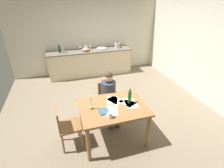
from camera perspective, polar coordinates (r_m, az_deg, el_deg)
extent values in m
cube|color=#7A6B56|center=(4.52, -1.43, -8.04)|extent=(5.20, 5.20, 0.04)
cube|color=beige|center=(6.35, -8.21, 15.40)|extent=(5.20, 0.12, 2.60)
cube|color=beige|center=(5.20, 27.62, 9.88)|extent=(0.12, 5.20, 2.60)
cube|color=beige|center=(6.25, -7.12, 6.96)|extent=(2.85, 0.60, 0.86)
cube|color=#72665B|center=(6.11, -7.37, 10.91)|extent=(2.89, 0.64, 0.04)
cube|color=olive|center=(3.23, 0.26, -7.61)|extent=(1.23, 0.94, 0.04)
cylinder|color=olive|center=(3.09, -7.80, -19.39)|extent=(0.07, 0.07, 0.73)
cylinder|color=olive|center=(3.36, 11.85, -15.09)|extent=(0.07, 0.07, 0.73)
cylinder|color=olive|center=(3.70, -10.08, -10.30)|extent=(0.07, 0.07, 0.73)
cylinder|color=olive|center=(3.93, 6.25, -7.47)|extent=(0.07, 0.07, 0.73)
cube|color=olive|center=(3.94, -1.25, -5.80)|extent=(0.42, 0.42, 0.04)
cube|color=olive|center=(3.98, -2.15, -1.90)|extent=(0.36, 0.05, 0.40)
cylinder|color=olive|center=(3.90, -2.79, -10.33)|extent=(0.04, 0.04, 0.43)
cylinder|color=olive|center=(3.99, 1.93, -9.30)|extent=(0.04, 0.04, 0.43)
cylinder|color=olive|center=(4.16, -4.22, -7.61)|extent=(0.04, 0.04, 0.43)
cylinder|color=olive|center=(4.25, 0.21, -6.72)|extent=(0.04, 0.04, 0.43)
cylinder|color=#333842|center=(3.79, -1.20, -2.68)|extent=(0.34, 0.34, 0.50)
sphere|color=#D8AD8C|center=(3.62, -1.26, 2.24)|extent=(0.20, 0.20, 0.20)
sphere|color=#473323|center=(3.60, -1.27, 2.82)|extent=(0.19, 0.19, 0.19)
cylinder|color=#383847|center=(3.75, -1.37, -7.57)|extent=(0.15, 0.39, 0.13)
cylinder|color=#383847|center=(3.74, -0.37, -11.97)|extent=(0.10, 0.10, 0.45)
cylinder|color=#383847|center=(3.80, 0.93, -7.09)|extent=(0.15, 0.39, 0.13)
cylinder|color=#383847|center=(3.79, 1.95, -11.43)|extent=(0.10, 0.10, 0.45)
cube|color=olive|center=(3.36, -13.83, -13.31)|extent=(0.43, 0.43, 0.04)
cube|color=olive|center=(3.22, -17.54, -11.07)|extent=(0.06, 0.36, 0.40)
cylinder|color=olive|center=(3.40, -9.96, -17.50)|extent=(0.04, 0.04, 0.44)
cylinder|color=olive|center=(3.65, -11.16, -13.90)|extent=(0.04, 0.04, 0.44)
cylinder|color=olive|center=(3.39, -15.87, -18.62)|extent=(0.04, 0.04, 0.44)
cylinder|color=olive|center=(3.63, -16.58, -14.90)|extent=(0.04, 0.04, 0.44)
cylinder|color=white|center=(2.92, -0.67, -10.26)|extent=(0.09, 0.09, 0.10)
torus|color=white|center=(2.93, 0.25, -10.01)|extent=(0.07, 0.01, 0.07)
cylinder|color=gold|center=(3.16, -6.93, -7.79)|extent=(0.06, 0.06, 0.05)
cylinder|color=white|center=(3.08, -7.07, -5.72)|extent=(0.02, 0.02, 0.22)
cube|color=#355576|center=(3.08, -2.68, -8.99)|extent=(0.18, 0.19, 0.02)
cube|color=white|center=(3.30, 6.30, -6.48)|extent=(0.23, 0.31, 0.00)
cube|color=white|center=(3.39, 0.06, -5.29)|extent=(0.30, 0.35, 0.00)
cube|color=white|center=(3.39, 1.04, -5.36)|extent=(0.32, 0.36, 0.00)
cube|color=white|center=(3.33, 5.10, -6.04)|extent=(0.32, 0.36, 0.00)
cube|color=white|center=(3.10, 0.01, -8.83)|extent=(0.29, 0.35, 0.00)
cylinder|color=#194C23|center=(3.27, 5.84, -4.38)|extent=(0.07, 0.07, 0.24)
cylinder|color=#194C23|center=(3.19, 5.97, -2.12)|extent=(0.03, 0.03, 0.06)
cylinder|color=#B2B7BC|center=(6.18, -3.41, 11.66)|extent=(0.36, 0.36, 0.04)
cylinder|color=silver|center=(6.31, -3.80, 12.91)|extent=(0.02, 0.02, 0.24)
cylinder|color=black|center=(5.99, -17.01, 10.87)|extent=(0.06, 0.06, 0.22)
cylinder|color=black|center=(5.95, -17.19, 12.12)|extent=(0.03, 0.03, 0.05)
cylinder|color=#8C999E|center=(5.92, -15.86, 10.98)|extent=(0.07, 0.07, 0.24)
cylinder|color=#8C999E|center=(5.88, -16.05, 12.38)|extent=(0.03, 0.03, 0.06)
ellipsoid|color=tan|center=(5.99, -8.63, 11.25)|extent=(0.25, 0.25, 0.11)
cylinder|color=#B7BABF|center=(6.32, 1.72, 12.70)|extent=(0.18, 0.18, 0.18)
cone|color=#262628|center=(6.29, 1.74, 13.67)|extent=(0.11, 0.11, 0.04)
cylinder|color=silver|center=(6.26, -7.11, 11.52)|extent=(0.06, 0.06, 0.00)
cylinder|color=silver|center=(6.25, -7.13, 11.85)|extent=(0.01, 0.01, 0.07)
cone|color=silver|center=(6.23, -7.17, 12.51)|extent=(0.07, 0.07, 0.08)
cylinder|color=silver|center=(6.24, -8.21, 11.41)|extent=(0.06, 0.06, 0.00)
cylinder|color=silver|center=(6.23, -8.23, 11.73)|extent=(0.01, 0.01, 0.07)
cone|color=silver|center=(6.21, -8.28, 12.40)|extent=(0.07, 0.07, 0.08)
cylinder|color=silver|center=(6.23, -8.83, 11.34)|extent=(0.06, 0.06, 0.00)
cylinder|color=silver|center=(6.22, -8.85, 11.66)|extent=(0.01, 0.01, 0.07)
cone|color=silver|center=(6.20, -8.90, 12.33)|extent=(0.07, 0.07, 0.08)
cylinder|color=silver|center=(6.21, -10.36, 11.16)|extent=(0.06, 0.06, 0.00)
cylinder|color=silver|center=(6.20, -10.39, 11.49)|extent=(0.01, 0.01, 0.07)
cone|color=silver|center=(6.18, -10.45, 12.16)|extent=(0.07, 0.07, 0.08)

